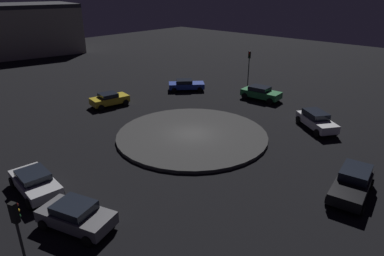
% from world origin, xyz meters
% --- Properties ---
extents(ground_plane, '(121.36, 121.36, 0.00)m').
position_xyz_m(ground_plane, '(0.00, 0.00, 0.00)').
color(ground_plane, black).
extents(roundabout_island, '(12.97, 12.97, 0.27)m').
position_xyz_m(roundabout_island, '(0.00, 0.00, 0.14)').
color(roundabout_island, '#383838').
rests_on(roundabout_island, ground_plane).
extents(car_white, '(4.66, 4.01, 1.60)m').
position_xyz_m(car_white, '(7.13, 8.87, 0.84)').
color(car_white, white).
rests_on(car_white, ground_plane).
extents(car_grey, '(4.50, 3.11, 1.45)m').
position_xyz_m(car_grey, '(3.55, -13.00, 0.75)').
color(car_grey, slate).
rests_on(car_grey, ground_plane).
extents(car_green, '(4.52, 2.39, 1.53)m').
position_xyz_m(car_green, '(-1.23, 12.88, 0.82)').
color(car_green, '#1E7238').
rests_on(car_green, ground_plane).
extents(car_yellow, '(2.62, 4.20, 1.44)m').
position_xyz_m(car_yellow, '(-12.07, -0.07, 0.75)').
color(car_yellow, gold).
rests_on(car_yellow, ground_plane).
extents(car_blue, '(4.29, 4.44, 1.35)m').
position_xyz_m(car_blue, '(-10.11, 9.87, 0.70)').
color(car_blue, '#1E38A5').
rests_on(car_blue, ground_plane).
extents(car_silver, '(4.53, 2.44, 1.37)m').
position_xyz_m(car_silver, '(-1.42, -12.99, 0.74)').
color(car_silver, silver).
rests_on(car_silver, ground_plane).
extents(car_black, '(2.63, 4.79, 1.53)m').
position_xyz_m(car_black, '(13.29, 0.25, 0.79)').
color(car_black, black).
rests_on(car_black, ground_plane).
extents(traffic_light_south, '(0.36, 0.39, 4.30)m').
position_xyz_m(traffic_light_south, '(5.65, -16.40, 3.05)').
color(traffic_light_south, '#2D2D2D').
rests_on(traffic_light_south, ground_plane).
extents(traffic_light_north, '(0.36, 0.39, 4.37)m').
position_xyz_m(traffic_light_north, '(-5.96, 17.31, 3.10)').
color(traffic_light_north, '#2D2D2D').
rests_on(traffic_light_north, ground_plane).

